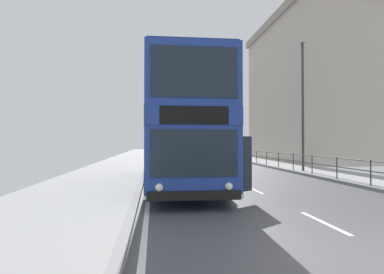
% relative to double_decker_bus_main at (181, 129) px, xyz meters
% --- Properties ---
extents(ground, '(15.80, 140.00, 0.20)m').
position_rel_double_decker_bus_main_xyz_m(ground, '(1.93, -8.96, -2.33)').
color(ground, '#4A4A4F').
extents(double_decker_bus_main, '(3.24, 10.50, 4.53)m').
position_rel_double_decker_bus_main_xyz_m(double_decker_bus_main, '(0.00, 0.00, 0.00)').
color(double_decker_bus_main, navy).
rests_on(double_decker_bus_main, ground).
extents(pedestrian_railing_far_kerb, '(0.05, 32.93, 0.99)m').
position_rel_double_decker_bus_main_xyz_m(pedestrian_railing_far_kerb, '(7.10, 5.64, -1.56)').
color(pedestrian_railing_far_kerb, '#2D3338').
rests_on(pedestrian_railing_far_kerb, ground).
extents(street_lamp_far_side, '(0.28, 0.60, 7.67)m').
position_rel_double_decker_bus_main_xyz_m(street_lamp_far_side, '(7.49, 4.07, 2.22)').
color(street_lamp_far_side, '#38383D').
rests_on(street_lamp_far_side, ground).
extents(background_building_00, '(13.77, 13.95, 13.38)m').
position_rel_double_decker_bus_main_xyz_m(background_building_00, '(16.37, 14.72, 4.35)').
color(background_building_00, '#B2A899').
rests_on(background_building_00, ground).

